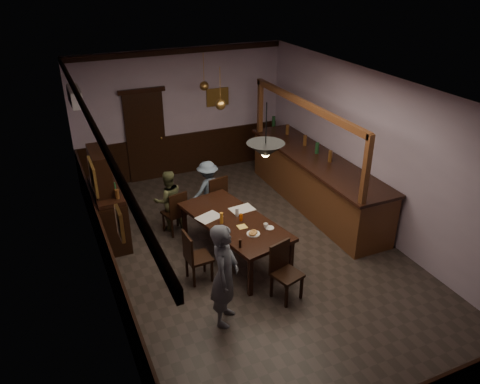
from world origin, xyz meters
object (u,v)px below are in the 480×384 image
chair_far_right (216,196)px  chair_near (284,268)px  person_seated_left (168,200)px  coffee_cup (266,226)px  pendant_iron (266,150)px  soda_can (241,217)px  dining_table (234,223)px  person_standing (225,275)px  chair_far_left (176,211)px  person_seated_right (208,189)px  bar_counter (315,180)px  pendant_brass_far (204,86)px  chair_side (194,255)px  pendant_brass_mid (221,105)px  sideboard (108,205)px

chair_far_right → chair_near: bearing=80.3°
chair_far_right → person_seated_left: size_ratio=0.81×
chair_far_right → coffee_cup: size_ratio=12.16×
pendant_iron → soda_can: bearing=95.4°
person_seated_left → soda_can: size_ratio=10.06×
dining_table → person_standing: (-0.77, -1.44, 0.12)m
chair_far_left → person_seated_right: person_seated_right is taller
coffee_cup → chair_near: bearing=-108.9°
person_seated_right → bar_counter: (2.20, -0.56, 0.00)m
chair_near → pendant_brass_far: pendant_brass_far is taller
chair_side → chair_far_right: bearing=-34.5°
person_seated_left → chair_far_left: bearing=102.1°
pendant_iron → pendant_brass_far: same height
person_seated_left → pendant_iron: 2.93m
person_seated_right → pendant_iron: (0.05, -2.39, 1.70)m
pendant_brass_mid → person_standing: bearing=-111.4°
person_seated_right → bar_counter: size_ratio=0.28×
chair_far_right → pendant_brass_mid: size_ratio=1.20×
dining_table → person_standing: person_standing is taller
chair_far_right → pendant_iron: size_ratio=1.19×
sideboard → pendant_brass_far: 3.35m
chair_side → pendant_iron: (1.03, -0.41, 1.80)m
person_seated_right → pendant_iron: size_ratio=1.44×
chair_side → pendant_brass_mid: (1.29, 1.98, 1.80)m
person_seated_left → soda_can: bearing=119.1°
chair_far_left → coffee_cup: size_ratio=11.14×
chair_near → bar_counter: size_ratio=0.22×
chair_far_left → soda_can: 1.50m
person_standing → bar_counter: (3.08, 2.49, -0.21)m
chair_near → sideboard: bearing=111.8°
bar_counter → pendant_brass_mid: pendant_brass_mid is taller
person_seated_left → person_seated_right: person_seated_left is taller
person_seated_left → coffee_cup: (1.13, -1.89, 0.20)m
person_seated_right → sideboard: sideboard is taller
pendant_iron → dining_table: bearing=102.0°
chair_far_left → pendant_brass_mid: bearing=-174.1°
person_standing → coffee_cup: size_ratio=20.09×
chair_near → sideboard: sideboard is taller
chair_far_right → sideboard: sideboard is taller
chair_far_right → bar_counter: bearing=160.7°
person_standing → pendant_brass_far: pendant_brass_far is taller
dining_table → coffee_cup: bearing=-51.6°
person_seated_left → person_seated_right: 0.90m
dining_table → chair_near: 1.33m
chair_far_left → chair_side: size_ratio=0.99×
person_seated_left → sideboard: 1.13m
chair_near → chair_far_right: bearing=76.0°
chair_near → person_standing: (-1.04, -0.15, 0.29)m
coffee_cup → soda_can: (-0.27, 0.40, 0.01)m
soda_can → chair_far_left: bearing=123.2°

